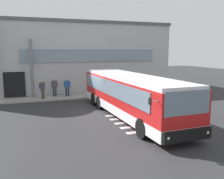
# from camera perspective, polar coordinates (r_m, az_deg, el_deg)

# --- Properties ---
(ground_plane) EXTENTS (80.00, 90.00, 0.02)m
(ground_plane) POSITION_cam_1_polar(r_m,az_deg,el_deg) (18.44, -3.14, -4.36)
(ground_plane) COLOR #2B2B2D
(ground_plane) RESTS_ON ground
(bay_paint_stripes) EXTENTS (4.40, 3.96, 0.01)m
(bay_paint_stripes) POSITION_cam_1_polar(r_m,az_deg,el_deg) (15.35, 8.47, -7.11)
(bay_paint_stripes) COLOR silver
(bay_paint_stripes) RESTS_ON ground
(terminal_building) EXTENTS (20.93, 13.80, 7.16)m
(terminal_building) POSITION_cam_1_polar(r_m,az_deg,el_deg) (29.17, -10.75, 7.46)
(terminal_building) COLOR #B7B7BC
(terminal_building) RESTS_ON ground
(boarding_curb) EXTENTS (23.13, 2.00, 0.15)m
(boarding_curb) POSITION_cam_1_polar(r_m,az_deg,el_deg) (22.98, -6.40, -1.54)
(boarding_curb) COLOR #9E9B93
(boarding_curb) RESTS_ON ground
(entry_support_column) EXTENTS (0.28, 0.28, 5.12)m
(entry_support_column) POSITION_cam_1_polar(r_m,az_deg,el_deg) (22.74, -18.17, 4.65)
(entry_support_column) COLOR slate
(entry_support_column) RESTS_ON boarding_curb
(bus_main_foreground) EXTENTS (3.06, 11.92, 2.70)m
(bus_main_foreground) POSITION_cam_1_polar(r_m,az_deg,el_deg) (15.89, 4.10, -1.56)
(bus_main_foreground) COLOR red
(bus_main_foreground) RESTS_ON ground
(passenger_near_column) EXTENTS (0.51, 0.51, 1.68)m
(passenger_near_column) POSITION_cam_1_polar(r_m,az_deg,el_deg) (21.80, -15.88, 0.37)
(passenger_near_column) COLOR #4C4233
(passenger_near_column) RESTS_ON boarding_curb
(passenger_by_doorway) EXTENTS (0.59, 0.25, 1.68)m
(passenger_by_doorway) POSITION_cam_1_polar(r_m,az_deg,el_deg) (22.80, -13.22, 0.75)
(passenger_by_doorway) COLOR #2D2D33
(passenger_by_doorway) RESTS_ON boarding_curb
(passenger_at_curb_edge) EXTENTS (0.58, 0.30, 1.68)m
(passenger_at_curb_edge) POSITION_cam_1_polar(r_m,az_deg,el_deg) (22.62, -10.38, 0.78)
(passenger_at_curb_edge) COLOR #1E2338
(passenger_at_curb_edge) RESTS_ON boarding_curb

